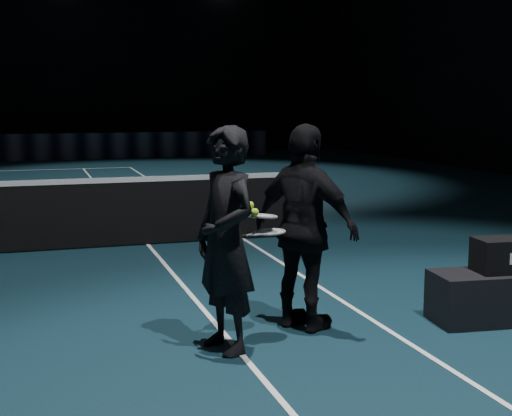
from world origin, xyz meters
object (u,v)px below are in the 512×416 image
at_px(player_b, 305,228).
at_px(racket_lower, 270,232).
at_px(player_a, 226,240).
at_px(tennis_balls, 251,210).
at_px(racket_upper, 262,216).

distance_m(player_b, racket_lower, 0.40).
relative_size(player_a, player_b, 1.00).
distance_m(player_a, tennis_balls, 0.33).
height_order(racket_lower, tennis_balls, tennis_balls).
xyz_separation_m(player_b, racket_lower, (-0.37, -0.15, 0.01)).
xyz_separation_m(player_b, tennis_balls, (-0.56, -0.21, 0.21)).
bearing_deg(tennis_balls, racket_upper, 35.14).
height_order(player_b, racket_lower, player_b).
relative_size(player_a, racket_upper, 2.62).
bearing_deg(tennis_balls, player_b, 21.09).
bearing_deg(player_a, tennis_balls, 94.18).
height_order(racket_upper, tennis_balls, tennis_balls).
bearing_deg(racket_upper, player_b, -9.08).
bearing_deg(racket_upper, player_a, -178.29).
distance_m(player_b, tennis_balls, 0.63).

